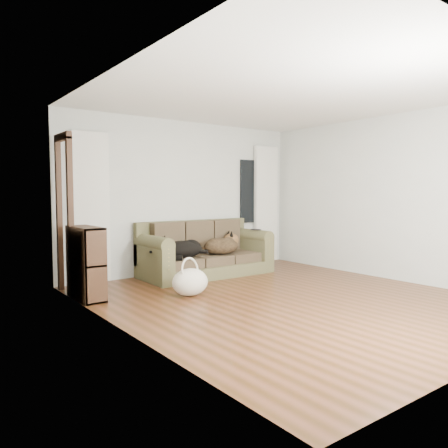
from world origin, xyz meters
TOP-DOWN VIEW (x-y plane):
  - floor at (0.00, 0.00)m, footprint 5.00×5.00m
  - ceiling at (0.00, 0.00)m, footprint 5.00×5.00m
  - wall_back at (0.00, 2.50)m, footprint 4.50×0.04m
  - wall_left at (-2.25, 0.00)m, footprint 0.04×5.00m
  - wall_right at (2.25, 0.00)m, footprint 0.04×5.00m
  - curtain_left at (-1.70, 2.42)m, footprint 0.55×0.08m
  - curtain_right at (1.80, 2.42)m, footprint 0.55×0.08m
  - window_pane at (1.45, 2.47)m, footprint 0.50×0.03m
  - door_casing at (-2.20, 2.05)m, footprint 0.07×0.60m
  - sofa at (0.08, 1.97)m, footprint 2.19×0.94m
  - dog_black_lab at (-0.50, 1.88)m, footprint 0.77×0.64m
  - dog_shepherd at (0.33, 1.87)m, footprint 0.70×0.51m
  - tv_remote at (1.01, 1.80)m, footprint 0.12×0.17m
  - tote_bag at (-0.93, 0.89)m, footprint 0.51×0.39m
  - bookshelf at (-2.09, 1.56)m, footprint 0.35×0.77m

SIDE VIEW (x-z plane):
  - floor at x=0.00m, z-range 0.00..0.00m
  - tote_bag at x=-0.93m, z-range -0.02..0.34m
  - sofa at x=0.08m, z-range 0.00..0.90m
  - dog_black_lab at x=-0.50m, z-range 0.34..0.62m
  - dog_shepherd at x=0.33m, z-range 0.34..0.64m
  - bookshelf at x=-2.09m, z-range 0.03..0.97m
  - tv_remote at x=1.01m, z-range 0.72..0.74m
  - door_casing at x=-2.20m, z-range 0.00..2.10m
  - curtain_left at x=-1.70m, z-range 0.02..2.27m
  - curtain_right at x=1.80m, z-range 0.02..2.27m
  - wall_back at x=0.00m, z-range 0.00..2.60m
  - wall_left at x=-2.25m, z-range 0.00..2.60m
  - wall_right at x=2.25m, z-range 0.00..2.60m
  - window_pane at x=1.45m, z-range 0.80..2.00m
  - ceiling at x=0.00m, z-range 2.60..2.60m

